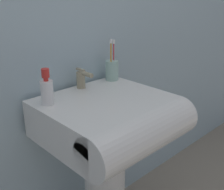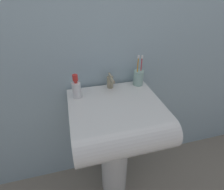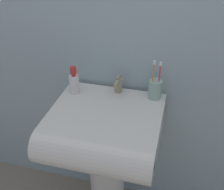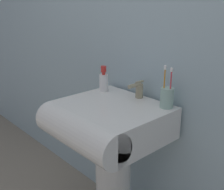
# 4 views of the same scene
# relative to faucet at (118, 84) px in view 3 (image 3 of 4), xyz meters

# --- Properties ---
(wall_back) EXTENTS (5.00, 0.05, 2.40)m
(wall_back) POSITION_rel_faucet_xyz_m (-0.02, 0.09, 0.29)
(wall_back) COLOR #9EB7C1
(wall_back) RESTS_ON ground
(sink_pedestal) EXTENTS (0.20, 0.20, 0.69)m
(sink_pedestal) POSITION_rel_faucet_xyz_m (-0.02, -0.17, -0.57)
(sink_pedestal) COLOR white
(sink_pedestal) RESTS_ON ground
(sink_basin) EXTENTS (0.55, 0.53, 0.17)m
(sink_basin) POSITION_rel_faucet_xyz_m (-0.02, -0.24, -0.14)
(sink_basin) COLOR white
(sink_basin) RESTS_ON sink_pedestal
(faucet) EXTENTS (0.04, 0.11, 0.10)m
(faucet) POSITION_rel_faucet_xyz_m (0.00, 0.00, 0.00)
(faucet) COLOR tan
(faucet) RESTS_ON sink_basin
(toothbrush_cup) EXTENTS (0.07, 0.07, 0.22)m
(toothbrush_cup) POSITION_rel_faucet_xyz_m (0.20, -0.00, 0.00)
(toothbrush_cup) COLOR #99BFB2
(toothbrush_cup) RESTS_ON sink_basin
(soap_bottle) EXTENTS (0.05, 0.05, 0.15)m
(soap_bottle) POSITION_rel_faucet_xyz_m (-0.23, -0.06, 0.01)
(soap_bottle) COLOR white
(soap_bottle) RESTS_ON sink_basin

